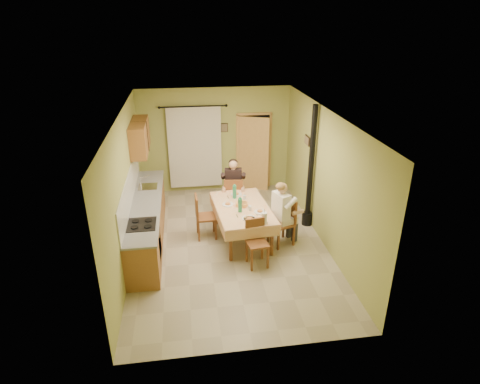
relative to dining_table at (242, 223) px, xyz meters
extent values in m
cube|color=tan|center=(-0.31, -0.19, -0.38)|extent=(4.00, 6.00, 0.01)
cube|color=#A6AB58|center=(-0.31, 2.81, 1.02)|extent=(4.00, 0.04, 2.80)
cube|color=#A6AB58|center=(-0.31, -3.19, 1.02)|extent=(4.00, 0.04, 2.80)
cube|color=#A6AB58|center=(-2.31, -0.19, 1.02)|extent=(0.04, 6.00, 2.80)
cube|color=#A6AB58|center=(1.69, -0.19, 1.02)|extent=(0.04, 6.00, 2.80)
cube|color=white|center=(-0.31, -0.19, 2.42)|extent=(4.00, 6.00, 0.04)
cube|color=#925B2D|center=(-2.01, 0.21, 0.06)|extent=(0.60, 3.60, 0.88)
cube|color=gray|center=(-2.01, 0.21, 0.52)|extent=(0.64, 3.64, 0.04)
cube|color=white|center=(-2.30, 0.21, 0.85)|extent=(0.02, 3.60, 0.66)
cube|color=silver|center=(-2.01, 1.01, 0.54)|extent=(0.42, 0.42, 0.03)
cube|color=black|center=(-2.01, -0.79, 0.55)|extent=(0.52, 0.56, 0.02)
cube|color=black|center=(-1.72, -0.79, 0.07)|extent=(0.01, 0.55, 0.55)
cube|color=#925B2D|center=(-2.13, 1.51, 1.57)|extent=(0.35, 1.40, 0.70)
cylinder|color=black|center=(-0.86, 2.69, 1.97)|extent=(1.70, 0.04, 0.04)
cube|color=silver|center=(-0.86, 2.71, 0.87)|extent=(1.40, 0.06, 2.20)
cube|color=black|center=(0.74, 2.80, 0.65)|extent=(0.84, 0.03, 2.06)
cube|color=tan|center=(0.29, 2.78, 0.65)|extent=(0.06, 0.06, 2.12)
cube|color=tan|center=(1.19, 2.78, 0.65)|extent=(0.06, 0.06, 2.12)
cube|color=tan|center=(0.74, 2.78, 1.71)|extent=(0.96, 0.06, 0.06)
cube|color=tan|center=(0.71, 2.63, 0.64)|extent=(0.78, 0.33, 2.04)
cube|color=#E4AD7A|center=(0.00, 0.00, 0.36)|extent=(1.25, 1.93, 0.04)
cube|color=#E4AD7A|center=(0.08, -0.92, 0.25)|extent=(1.10, 0.10, 0.22)
cube|color=#E4AD7A|center=(-0.08, 0.92, 0.25)|extent=(1.10, 0.10, 0.22)
cube|color=#E4AD7A|center=(-0.55, -0.04, 0.25)|extent=(0.17, 1.85, 0.22)
cube|color=#E4AD7A|center=(0.55, 0.04, 0.25)|extent=(0.17, 1.85, 0.22)
cylinder|color=white|center=(-0.04, 0.63, 0.39)|extent=(0.25, 0.25, 0.02)
ellipsoid|color=#CC7233|center=(-0.04, 0.63, 0.41)|extent=(0.12, 0.12, 0.05)
cylinder|color=white|center=(0.06, -0.59, 0.39)|extent=(0.25, 0.25, 0.02)
ellipsoid|color=#CC7233|center=(0.06, -0.59, 0.41)|extent=(0.12, 0.12, 0.05)
cylinder|color=white|center=(0.32, -0.30, 0.39)|extent=(0.25, 0.25, 0.02)
ellipsoid|color=#CC7233|center=(0.32, -0.30, 0.41)|extent=(0.12, 0.12, 0.05)
cylinder|color=white|center=(-0.29, 0.14, 0.39)|extent=(0.25, 0.25, 0.02)
ellipsoid|color=#CC7233|center=(-0.29, 0.14, 0.41)|extent=(0.12, 0.12, 0.05)
cylinder|color=#FFA145|center=(0.00, 0.05, 0.42)|extent=(0.26, 0.26, 0.08)
cylinder|color=white|center=(0.04, -0.55, 0.39)|extent=(0.28, 0.28, 0.02)
cube|color=tan|center=(0.04, -0.56, 0.41)|extent=(0.07, 0.07, 0.03)
cube|color=tan|center=(0.04, -0.55, 0.41)|extent=(0.07, 0.07, 0.03)
cube|color=tan|center=(-0.02, -0.55, 0.41)|extent=(0.07, 0.07, 0.03)
cube|color=tan|center=(0.01, -0.55, 0.41)|extent=(0.04, 0.06, 0.03)
cube|color=tan|center=(0.02, -0.50, 0.41)|extent=(0.07, 0.06, 0.03)
cube|color=tan|center=(0.00, -0.57, 0.41)|extent=(0.05, 0.06, 0.03)
cylinder|color=silver|center=(0.13, -0.18, 0.43)|extent=(0.07, 0.07, 0.10)
cylinder|color=silver|center=(0.10, 0.36, 0.43)|extent=(0.07, 0.07, 0.10)
cylinder|color=white|center=(0.31, -0.78, 0.50)|extent=(0.11, 0.11, 0.22)
cylinder|color=silver|center=(0.31, -0.78, 0.53)|extent=(0.02, 0.02, 0.30)
cube|color=brown|center=(-0.04, 1.13, 0.10)|extent=(0.49, 0.49, 0.04)
cube|color=brown|center=(-0.07, 0.94, 0.37)|extent=(0.44, 0.09, 0.50)
cube|color=brown|center=(0.13, -1.06, 0.10)|extent=(0.43, 0.43, 0.04)
cube|color=brown|center=(0.11, -0.88, 0.34)|extent=(0.39, 0.09, 0.44)
cube|color=brown|center=(0.78, -0.34, 0.10)|extent=(0.57, 0.57, 0.04)
cube|color=brown|center=(0.97, -0.27, 0.38)|extent=(0.19, 0.43, 0.51)
cube|color=brown|center=(-0.76, 0.19, 0.10)|extent=(0.44, 0.44, 0.04)
cube|color=brown|center=(-0.96, 0.18, 0.36)|extent=(0.06, 0.43, 0.49)
cube|color=black|center=(-0.06, 1.04, 0.18)|extent=(0.41, 0.44, 0.16)
cube|color=black|center=(-0.04, 1.16, 0.53)|extent=(0.42, 0.27, 0.54)
sphere|color=tan|center=(-0.04, 1.15, 0.92)|extent=(0.21, 0.21, 0.21)
ellipsoid|color=black|center=(-0.04, 1.19, 0.96)|extent=(0.21, 0.21, 0.16)
cube|color=white|center=(0.87, -0.30, 0.18)|extent=(0.50, 0.48, 0.16)
cube|color=white|center=(0.75, -0.35, 0.53)|extent=(0.34, 0.45, 0.54)
sphere|color=tan|center=(0.76, -0.35, 0.92)|extent=(0.21, 0.21, 0.21)
ellipsoid|color=olive|center=(0.72, -0.36, 0.96)|extent=(0.21, 0.21, 0.16)
cylinder|color=black|center=(1.59, 0.41, 1.02)|extent=(0.12, 0.12, 2.80)
cylinder|color=black|center=(1.59, 0.41, -0.23)|extent=(0.24, 0.24, 0.30)
cube|color=black|center=(-0.06, 2.78, 1.37)|extent=(0.19, 0.03, 0.23)
cube|color=brown|center=(1.66, 1.01, 1.47)|extent=(0.03, 0.31, 0.21)
camera|label=1|loc=(-1.15, -7.54, 4.13)|focal=30.00mm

